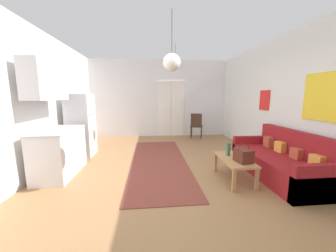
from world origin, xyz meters
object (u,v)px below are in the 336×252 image
Objects in this scene: pendant_lamp_near at (172,62)px; pendant_lamp_far at (175,64)px; couch at (281,162)px; refrigerator at (81,125)px; bamboo_vase at (228,149)px; handbag at (243,155)px; coffee_table at (234,161)px; accent_chair at (196,125)px.

pendant_lamp_near and pendant_lamp_far have the same top height.
refrigerator is at bearing 157.94° from couch.
pendant_lamp_near is 1.92m from pendant_lamp_far.
handbag is at bearing -73.80° from bamboo_vase.
pendant_lamp_near is at bearing -41.21° from refrigerator.
coffee_table is 2.04m from pendant_lamp_near.
pendant_lamp_near reaches higher than handbag.
pendant_lamp_near is at bearing -176.61° from couch.
coffee_table is 0.27m from bamboo_vase.
refrigerator is (-3.29, 1.94, 0.26)m from handbag.
handbag is at bearing -5.85° from pendant_lamp_near.
pendant_lamp_near reaches higher than coffee_table.
couch is 2.16× the size of accent_chair.
couch is at bearing 3.39° from pendant_lamp_near.
pendant_lamp_near is at bearing 87.24° from accent_chair.
pendant_lamp_far is (-0.80, 1.62, 1.79)m from bamboo_vase.
coffee_table is 2.81m from pendant_lamp_far.
bamboo_vase is at bearing 102.67° from coffee_table.
accent_chair is 2.57m from pendant_lamp_far.
couch is 3.23m from pendant_lamp_far.
coffee_table is 0.26m from handbag.
handbag is at bearing -30.57° from refrigerator.
pendant_lamp_near reaches higher than accent_chair.
bamboo_vase is at bearing 106.20° from handbag.
pendant_lamp_far is (-1.80, 1.75, 2.04)m from couch.
pendant_lamp_far is at bearing 114.78° from coffee_table.
refrigerator is 3.03m from pendant_lamp_near.
pendant_lamp_far reaches higher than refrigerator.
accent_chair is 3.96m from pendant_lamp_near.
couch is 1.04m from bamboo_vase.
couch is at bearing 121.71° from accent_chair.
bamboo_vase is 0.30× the size of refrigerator.
pendant_lamp_near is (-1.21, 0.12, 1.51)m from handbag.
coffee_table is 3.37m from accent_chair.
accent_chair is at bearing 88.78° from handbag.
accent_chair reaches higher than bamboo_vase.
bamboo_vase is 2.54m from pendant_lamp_far.
accent_chair is 0.98× the size of pendant_lamp_near.
pendant_lamp_near is (2.08, -1.82, 1.25)m from refrigerator.
refrigerator is at bearing 151.36° from coffee_table.
coffee_table is 3.70m from refrigerator.
coffee_table is 2.76× the size of handbag.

